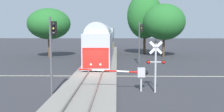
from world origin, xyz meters
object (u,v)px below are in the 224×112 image
at_px(commuter_train, 105,40).
at_px(elm_centre_background, 145,16).
at_px(oak_behind_train, 49,24).
at_px(traffic_signal_median, 52,43).
at_px(traffic_signal_far_side, 140,36).
at_px(crossing_gate_near, 134,73).
at_px(crossing_signal_mast, 156,61).
at_px(oak_far_right, 164,22).

bearing_deg(commuter_train, elm_centre_background, 18.11).
distance_m(oak_behind_train, elm_centre_background, 17.48).
bearing_deg(traffic_signal_median, traffic_signal_far_side, 65.29).
bearing_deg(elm_centre_background, commuter_train, -161.89).
bearing_deg(crossing_gate_near, traffic_signal_far_side, 83.29).
xyz_separation_m(crossing_signal_mast, oak_far_right, (5.15, 25.19, 3.53)).
bearing_deg(oak_far_right, crossing_signal_mast, -101.55).
relative_size(crossing_gate_near, oak_behind_train, 0.64).
bearing_deg(traffic_signal_median, crossing_gate_near, 12.39).
bearing_deg(crossing_signal_mast, oak_behind_train, 120.60).
bearing_deg(oak_behind_train, oak_far_right, 3.73).
bearing_deg(oak_behind_train, crossing_gate_near, -61.77).
xyz_separation_m(crossing_gate_near, traffic_signal_median, (-5.83, -1.28, 2.29)).
bearing_deg(crossing_signal_mast, traffic_signal_median, -173.19).
relative_size(commuter_train, crossing_gate_near, 7.91).
distance_m(traffic_signal_far_side, oak_far_right, 10.88).
xyz_separation_m(commuter_train, oak_far_right, (10.22, -1.89, 3.15)).
height_order(crossing_gate_near, crossing_signal_mast, crossing_signal_mast).
bearing_deg(elm_centre_background, traffic_signal_median, -107.68).
height_order(crossing_signal_mast, traffic_signal_far_side, traffic_signal_far_side).
distance_m(crossing_gate_near, elm_centre_background, 29.91).
bearing_deg(oak_far_right, traffic_signal_far_side, -117.16).
distance_m(traffic_signal_median, elm_centre_background, 32.07).
bearing_deg(crossing_gate_near, traffic_signal_median, -167.61).
relative_size(crossing_gate_near, traffic_signal_far_side, 0.93).
xyz_separation_m(crossing_signal_mast, elm_centre_background, (2.34, 29.50, 4.79)).
bearing_deg(elm_centre_background, traffic_signal_far_side, -98.48).
height_order(commuter_train, elm_centre_background, elm_centre_background).
height_order(traffic_signal_far_side, traffic_signal_median, traffic_signal_far_side).
height_order(commuter_train, oak_far_right, oak_far_right).
relative_size(crossing_signal_mast, traffic_signal_median, 0.71).
bearing_deg(commuter_train, oak_behind_train, -160.91).
height_order(crossing_signal_mast, oak_behind_train, oak_behind_train).
bearing_deg(oak_far_right, elm_centre_background, 123.16).
distance_m(traffic_signal_median, oak_behind_train, 25.79).
distance_m(crossing_gate_near, oak_far_right, 26.06).
relative_size(crossing_signal_mast, elm_centre_background, 0.34).
height_order(commuter_train, crossing_signal_mast, commuter_train).
relative_size(traffic_signal_far_side, oak_behind_train, 0.69).
relative_size(commuter_train, elm_centre_background, 3.62).
height_order(commuter_train, traffic_signal_far_side, traffic_signal_far_side).
bearing_deg(commuter_train, traffic_signal_median, -94.67).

